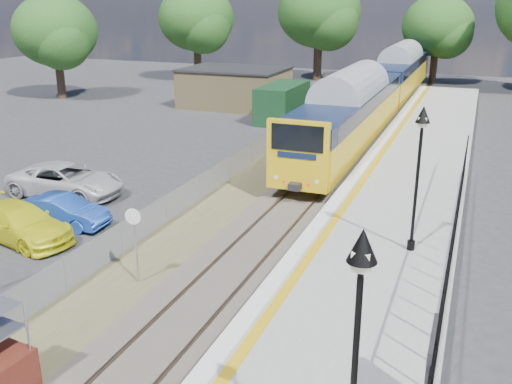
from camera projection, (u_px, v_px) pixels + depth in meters
The scene contains 15 objects.
ground at pixel (173, 339), 14.97m from camera, with size 120.00×120.00×0.00m, color #2D2D30.
track_bed at pixel (277, 212), 23.64m from camera, with size 5.90×80.00×0.29m.
platform at pixel (385, 235), 20.44m from camera, with size 5.00×70.00×0.90m, color gray.
platform_edge at pixel (329, 215), 21.00m from camera, with size 0.90×70.00×0.01m.
victorian_lamp_south at pixel (359, 306), 8.17m from camera, with size 0.44×0.44×4.60m.
victorian_lamp_north at pixel (420, 146), 17.06m from camera, with size 0.44×0.44×4.60m.
palisade_fence at pixel (446, 282), 14.10m from camera, with size 0.12×26.00×2.00m.
wire_fence at pixel (219, 175), 26.81m from camera, with size 0.06×52.00×1.20m.
outbuilding at pixel (244, 90), 45.76m from camera, with size 10.80×10.10×3.12m.
tree_line at pixel (422, 21), 49.40m from camera, with size 56.80×43.80×11.88m.
train at pixel (381, 87), 41.73m from camera, with size 2.82×40.83×3.51m.
speed_sign at pixel (135, 234), 17.30m from camera, with size 0.51×0.13×2.53m.
car_blue at pixel (62, 211), 22.24m from camera, with size 1.29×3.71×1.22m, color #1B43A5.
car_yellow at pixel (20, 223), 20.90m from camera, with size 1.88×4.63×1.34m, color yellow.
car_white at pixel (66, 180), 25.60m from camera, with size 2.44×5.29×1.47m, color silver.
Camera 1 is at (6.75, -11.25, 8.48)m, focal length 40.00 mm.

